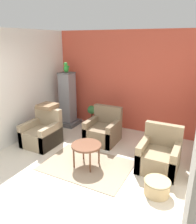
{
  "coord_description": "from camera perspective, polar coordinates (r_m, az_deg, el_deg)",
  "views": [
    {
      "loc": [
        2.08,
        -2.46,
        2.46
      ],
      "look_at": [
        0.0,
        1.58,
        0.95
      ],
      "focal_mm": 35.0,
      "sensor_mm": 36.0,
      "label": 1
    }
  ],
  "objects": [
    {
      "name": "area_rug",
      "position": [
        4.61,
        -2.96,
        -13.75
      ],
      "size": [
        1.75,
        1.23,
        0.01
      ],
      "color": "gray",
      "rests_on": "ground_plane"
    },
    {
      "name": "potted_plant",
      "position": [
        6.43,
        -1.65,
        -0.86
      ],
      "size": [
        0.28,
        0.26,
        0.63
      ],
      "color": "brown",
      "rests_on": "ground_plane"
    },
    {
      "name": "armchair_middle",
      "position": [
        5.51,
        1.38,
        -4.92
      ],
      "size": [
        0.74,
        0.76,
        0.86
      ],
      "color": "#7A664C",
      "rests_on": "ground_plane"
    },
    {
      "name": "ground_plane",
      "position": [
        4.05,
        -10.87,
        -19.34
      ],
      "size": [
        20.0,
        20.0,
        0.0
      ],
      "primitive_type": "plane",
      "color": "beige",
      "rests_on": "ground"
    },
    {
      "name": "armchair_left",
      "position": [
        5.51,
        -14.38,
        -5.53
      ],
      "size": [
        0.74,
        0.76,
        0.86
      ],
      "color": "#9E896B",
      "rests_on": "ground_plane"
    },
    {
      "name": "coffee_table",
      "position": [
        4.4,
        -3.05,
        -9.08
      ],
      "size": [
        0.6,
        0.6,
        0.48
      ],
      "color": "brown",
      "rests_on": "ground_plane"
    },
    {
      "name": "wicker_basket",
      "position": [
        3.95,
        15.14,
        -18.31
      ],
      "size": [
        0.44,
        0.44,
        0.26
      ],
      "color": "tan",
      "rests_on": "ground_plane"
    },
    {
      "name": "wall_back_accent",
      "position": [
        6.12,
        6.97,
        7.87
      ],
      "size": [
        4.17,
        0.06,
        2.71
      ],
      "color": "#C64C38",
      "rests_on": "ground_plane"
    },
    {
      "name": "throw_pillow",
      "position": [
        5.48,
        -13.03,
        1.54
      ],
      "size": [
        0.41,
        0.41,
        0.1
      ],
      "color": "#846647",
      "rests_on": "armchair_left"
    },
    {
      "name": "parrot",
      "position": [
        6.33,
        -8.3,
        11.38
      ],
      "size": [
        0.14,
        0.24,
        0.29
      ],
      "color": "green",
      "rests_on": "birdcage"
    },
    {
      "name": "armchair_right",
      "position": [
        4.55,
        15.66,
        -11.0
      ],
      "size": [
        0.74,
        0.76,
        0.86
      ],
      "color": "#8E7A5B",
      "rests_on": "ground_plane"
    },
    {
      "name": "birdcage",
      "position": [
        6.52,
        -7.91,
        2.67
      ],
      "size": [
        0.6,
        0.6,
        1.57
      ],
      "color": "#555559",
      "rests_on": "ground_plane"
    },
    {
      "name": "wall_left",
      "position": [
        5.88,
        -18.21,
        6.66
      ],
      "size": [
        0.06,
        3.15,
        2.71
      ],
      "color": "silver",
      "rests_on": "ground_plane"
    }
  ]
}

